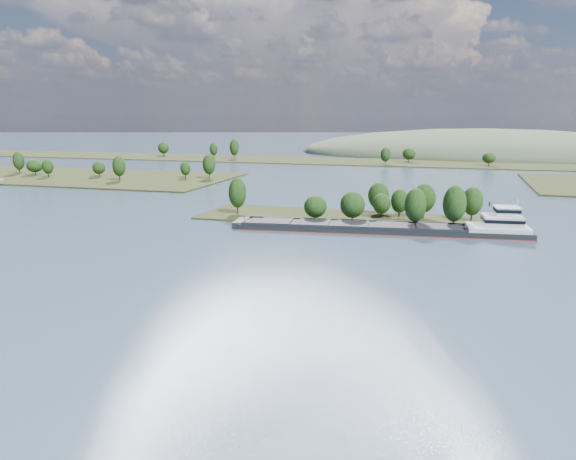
% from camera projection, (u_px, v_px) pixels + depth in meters
% --- Properties ---
extents(ground, '(1800.00, 1800.00, 0.00)m').
position_uv_depth(ground, '(299.00, 264.00, 132.81)').
color(ground, '#3C5268').
rests_on(ground, ground).
extents(tree_island, '(100.00, 30.22, 14.53)m').
position_uv_depth(tree_island, '(367.00, 209.00, 185.53)').
color(tree_island, '#262D14').
rests_on(tree_island, ground).
extents(back_shoreline, '(900.00, 60.00, 16.08)m').
position_uv_depth(back_shoreline, '(415.00, 163.00, 393.13)').
color(back_shoreline, '#262D14').
rests_on(back_shoreline, ground).
extents(hill_west, '(320.00, 160.00, 44.00)m').
position_uv_depth(hill_west, '(486.00, 155.00, 473.20)').
color(hill_west, '#455339').
rests_on(hill_west, ground).
extents(cargo_barge, '(89.13, 19.73, 11.97)m').
position_uv_depth(cargo_barge, '(399.00, 227.00, 168.09)').
color(cargo_barge, black).
rests_on(cargo_barge, ground).
extents(motorboat, '(6.18, 2.80, 2.32)m').
position_uv_depth(motorboat, '(0.00, 180.00, 287.80)').
color(motorboat, white).
rests_on(motorboat, ground).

